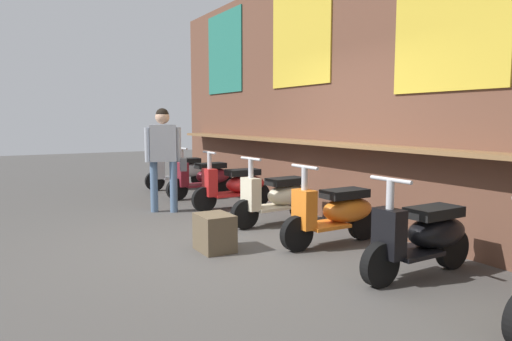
# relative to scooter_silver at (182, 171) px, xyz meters

# --- Properties ---
(ground_plane) EXTENTS (33.09, 33.09, 0.00)m
(ground_plane) POSITION_rel_scooter_silver_xyz_m (4.50, -1.08, -0.39)
(ground_plane) COLOR #474442
(market_stall_facade) EXTENTS (11.82, 0.61, 3.80)m
(market_stall_facade) POSITION_rel_scooter_silver_xyz_m (4.49, 0.94, 1.52)
(market_stall_facade) COLOR brown
(market_stall_facade) RESTS_ON ground_plane
(scooter_silver) EXTENTS (0.47, 1.40, 0.97)m
(scooter_silver) POSITION_rel_scooter_silver_xyz_m (0.00, 0.00, 0.00)
(scooter_silver) COLOR #B2B5BA
(scooter_silver) RESTS_ON ground_plane
(scooter_maroon) EXTENTS (0.49, 1.40, 0.97)m
(scooter_maroon) POSITION_rel_scooter_silver_xyz_m (1.25, -0.00, 0.00)
(scooter_maroon) COLOR maroon
(scooter_maroon) RESTS_ON ground_plane
(scooter_red) EXTENTS (0.46, 1.40, 0.97)m
(scooter_red) POSITION_rel_scooter_silver_xyz_m (2.54, 0.00, 0.00)
(scooter_red) COLOR red
(scooter_red) RESTS_ON ground_plane
(scooter_cream) EXTENTS (0.49, 1.40, 0.97)m
(scooter_cream) POSITION_rel_scooter_silver_xyz_m (3.86, -0.00, 0.00)
(scooter_cream) COLOR beige
(scooter_cream) RESTS_ON ground_plane
(scooter_orange) EXTENTS (0.46, 1.40, 0.97)m
(scooter_orange) POSITION_rel_scooter_silver_xyz_m (5.12, 0.00, 0.00)
(scooter_orange) COLOR orange
(scooter_orange) RESTS_ON ground_plane
(scooter_black) EXTENTS (0.46, 1.40, 0.97)m
(scooter_black) POSITION_rel_scooter_silver_xyz_m (6.40, 0.00, 0.00)
(scooter_black) COLOR black
(scooter_black) RESTS_ON ground_plane
(shopper_with_handbag) EXTENTS (0.37, 0.66, 1.65)m
(shopper_with_handbag) POSITION_rel_scooter_silver_xyz_m (2.23, -1.13, 0.61)
(shopper_with_handbag) COLOR slate
(shopper_with_handbag) RESTS_ON ground_plane
(merchandise_crate) EXTENTS (0.45, 0.36, 0.42)m
(merchandise_crate) POSITION_rel_scooter_silver_xyz_m (4.65, -1.37, -0.18)
(merchandise_crate) COLOR brown
(merchandise_crate) RESTS_ON ground_plane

